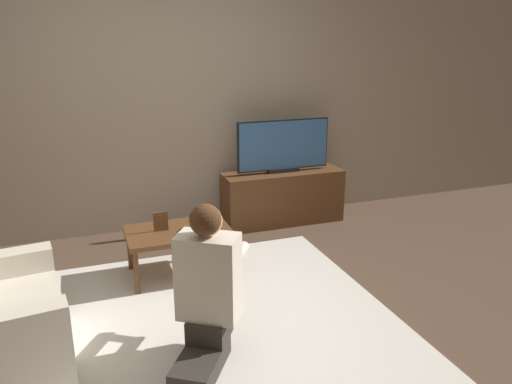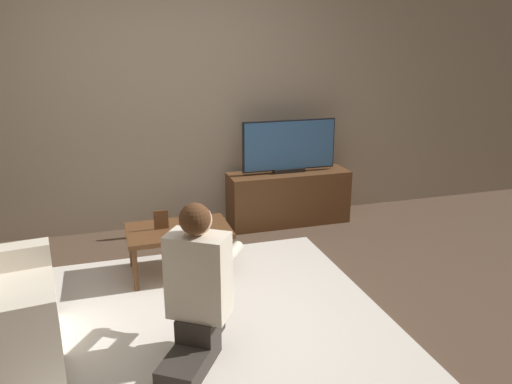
{
  "view_description": "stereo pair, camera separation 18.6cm",
  "coord_description": "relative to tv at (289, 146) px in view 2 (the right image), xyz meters",
  "views": [
    {
      "loc": [
        -0.74,
        -2.75,
        1.79
      ],
      "look_at": [
        0.49,
        0.66,
        0.66
      ],
      "focal_mm": 35.0,
      "sensor_mm": 36.0,
      "label": 1
    },
    {
      "loc": [
        -0.56,
        -2.81,
        1.79
      ],
      "look_at": [
        0.49,
        0.66,
        0.66
      ],
      "focal_mm": 35.0,
      "sensor_mm": 36.0,
      "label": 2
    }
  ],
  "objects": [
    {
      "name": "tv",
      "position": [
        0.0,
        0.0,
        0.0
      ],
      "size": [
        0.94,
        0.08,
        0.51
      ],
      "color": "black",
      "rests_on": "tv_stand"
    },
    {
      "name": "wall_back",
      "position": [
        -1.12,
        0.31,
        0.51
      ],
      "size": [
        10.0,
        0.06,
        2.6
      ],
      "color": "tan",
      "rests_on": "ground_plane"
    },
    {
      "name": "ground_plane",
      "position": [
        -1.12,
        -1.62,
        -0.79
      ],
      "size": [
        10.0,
        10.0,
        0.0
      ],
      "primitive_type": "plane",
      "color": "brown"
    },
    {
      "name": "tv_stand",
      "position": [
        0.0,
        -0.0,
        -0.52
      ],
      "size": [
        1.2,
        0.36,
        0.52
      ],
      "color": "brown",
      "rests_on": "ground_plane"
    },
    {
      "name": "rug",
      "position": [
        -1.12,
        -1.62,
        -0.78
      ],
      "size": [
        2.27,
        2.34,
        0.02
      ],
      "color": "silver",
      "rests_on": "ground_plane"
    },
    {
      "name": "person_kneeling",
      "position": [
        -1.27,
        -1.93,
        -0.33
      ],
      "size": [
        0.64,
        0.8,
        0.93
      ],
      "rotation": [
        0.0,
        0.0,
        2.56
      ],
      "color": "#332D28",
      "rests_on": "rug"
    },
    {
      "name": "remote",
      "position": [
        -1.19,
        -0.93,
        -0.4
      ],
      "size": [
        0.04,
        0.15,
        0.02
      ],
      "color": "black",
      "rests_on": "coffee_table"
    },
    {
      "name": "picture_frame",
      "position": [
        -1.34,
        -0.8,
        -0.33
      ],
      "size": [
        0.11,
        0.01,
        0.15
      ],
      "color": "brown",
      "rests_on": "coffee_table"
    },
    {
      "name": "coffee_table",
      "position": [
        -1.21,
        -0.83,
        -0.45
      ],
      "size": [
        0.79,
        0.5,
        0.38
      ],
      "color": "brown",
      "rests_on": "ground_plane"
    }
  ]
}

